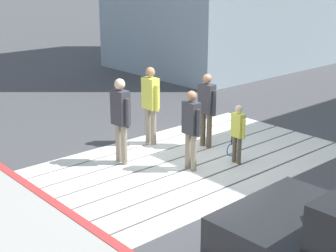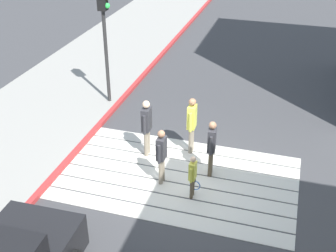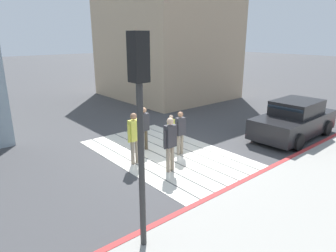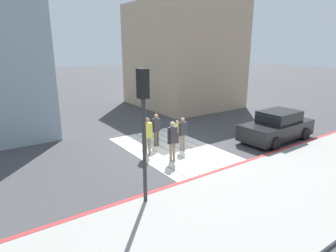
# 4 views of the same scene
# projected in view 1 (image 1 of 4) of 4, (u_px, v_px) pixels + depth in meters

# --- Properties ---
(ground_plane) EXTENTS (120.00, 120.00, 0.00)m
(ground_plane) POSITION_uv_depth(u_px,v_px,m) (193.00, 160.00, 10.39)
(ground_plane) COLOR #424244
(crosswalk_stripes) EXTENTS (6.40, 3.80, 0.01)m
(crosswalk_stripes) POSITION_uv_depth(u_px,v_px,m) (193.00, 160.00, 10.39)
(crosswalk_stripes) COLOR silver
(crosswalk_stripes) RESTS_ON ground
(curb_painted) EXTENTS (0.16, 40.00, 0.13)m
(curb_painted) POSITION_uv_depth(u_px,v_px,m) (52.00, 204.00, 8.32)
(curb_painted) COLOR #BC3333
(curb_painted) RESTS_ON ground
(pedestrian_adult_lead) EXTENTS (0.25, 0.48, 1.66)m
(pedestrian_adult_lead) POSITION_uv_depth(u_px,v_px,m) (207.00, 105.00, 10.89)
(pedestrian_adult_lead) COLOR brown
(pedestrian_adult_lead) RESTS_ON ground
(pedestrian_adult_trailing) EXTENTS (0.24, 0.52, 1.77)m
(pedestrian_adult_trailing) POSITION_uv_depth(u_px,v_px,m) (121.00, 115.00, 9.93)
(pedestrian_adult_trailing) COLOR gray
(pedestrian_adult_trailing) RESTS_ON ground
(pedestrian_adult_side) EXTENTS (0.21, 0.47, 1.61)m
(pedestrian_adult_side) POSITION_uv_depth(u_px,v_px,m) (191.00, 125.00, 9.64)
(pedestrian_adult_side) COLOR gray
(pedestrian_adult_side) RESTS_ON ground
(pedestrian_teen_behind) EXTENTS (0.24, 0.52, 1.77)m
(pedestrian_teen_behind) POSITION_uv_depth(u_px,v_px,m) (151.00, 100.00, 11.07)
(pedestrian_teen_behind) COLOR gray
(pedestrian_teen_behind) RESTS_ON ground
(pedestrian_child_with_racket) EXTENTS (0.28, 0.38, 1.23)m
(pedestrian_child_with_racket) POSITION_uv_depth(u_px,v_px,m) (237.00, 131.00, 10.04)
(pedestrian_child_with_racket) COLOR brown
(pedestrian_child_with_racket) RESTS_ON ground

